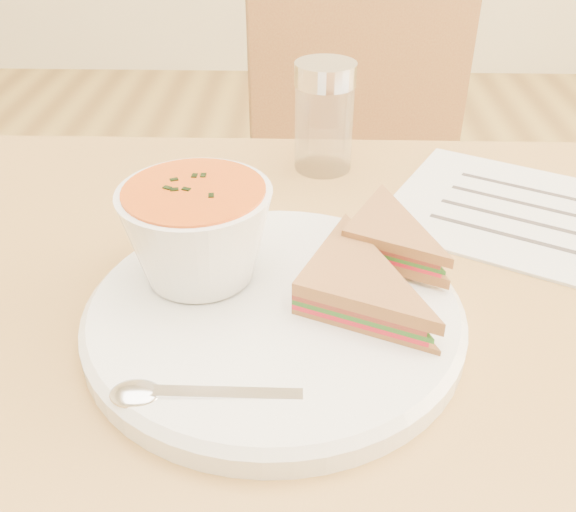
# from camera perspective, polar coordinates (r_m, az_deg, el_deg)

# --- Properties ---
(chair_far) EXTENTS (0.48, 0.48, 0.91)m
(chair_far) POSITION_cam_1_polar(r_m,az_deg,el_deg) (1.14, 8.40, 0.53)
(chair_far) COLOR brown
(chair_far) RESTS_ON floor
(plate) EXTENTS (0.35, 0.35, 0.02)m
(plate) POSITION_cam_1_polar(r_m,az_deg,el_deg) (0.50, -1.23, -5.30)
(plate) COLOR white
(plate) RESTS_ON dining_table
(soup_bowl) EXTENTS (0.14, 0.14, 0.08)m
(soup_bowl) POSITION_cam_1_polar(r_m,az_deg,el_deg) (0.50, -8.00, 1.64)
(soup_bowl) COLOR white
(soup_bowl) RESTS_ON plate
(sandwich_half_a) EXTENTS (0.15, 0.15, 0.03)m
(sandwich_half_a) POSITION_cam_1_polar(r_m,az_deg,el_deg) (0.47, 0.32, -4.12)
(sandwich_half_a) COLOR #A45F39
(sandwich_half_a) RESTS_ON plate
(sandwich_half_b) EXTENTS (0.12, 0.12, 0.03)m
(sandwich_half_b) POSITION_cam_1_polar(r_m,az_deg,el_deg) (0.52, 4.72, 0.96)
(sandwich_half_b) COLOR #A45F39
(sandwich_half_b) RESTS_ON plate
(spoon) EXTENTS (0.17, 0.04, 0.01)m
(spoon) POSITION_cam_1_polar(r_m,az_deg,el_deg) (0.42, -6.66, -12.12)
(spoon) COLOR silver
(spoon) RESTS_ON plate
(paper_menu) EXTENTS (0.35, 0.32, 0.00)m
(paper_menu) POSITION_cam_1_polar(r_m,az_deg,el_deg) (0.68, 21.64, 3.18)
(paper_menu) COLOR white
(paper_menu) RESTS_ON dining_table
(condiment_shaker) EXTENTS (0.08, 0.08, 0.12)m
(condiment_shaker) POSITION_cam_1_polar(r_m,az_deg,el_deg) (0.72, 3.23, 12.21)
(condiment_shaker) COLOR silver
(condiment_shaker) RESTS_ON dining_table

